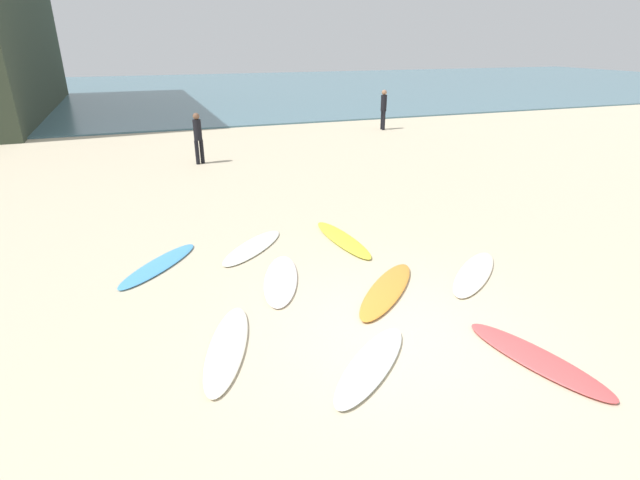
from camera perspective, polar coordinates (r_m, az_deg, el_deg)
The scene contains 13 objects.
ground_plane at distance 7.32m, azimuth 8.92°, elevation -11.23°, with size 120.00×120.00×0.00m, color beige.
ocean_water at distance 44.51m, azimuth -16.25°, elevation 16.72°, with size 120.00×40.00×0.08m, color slate.
surfboard_0 at distance 9.39m, azimuth 17.87°, elevation -3.78°, with size 0.55×2.15×0.07m, color #F1E5CD.
surfboard_1 at distance 8.74m, azimuth -4.69°, elevation -4.71°, with size 0.59×2.04×0.07m, color white.
surfboard_2 at distance 8.43m, azimuth 7.93°, elevation -5.90°, with size 0.55×2.26×0.09m, color orange.
surfboard_3 at distance 10.15m, azimuth -8.02°, elevation -0.85°, with size 0.59×2.05×0.06m, color silver.
surfboard_4 at distance 7.34m, azimuth 24.40°, elevation -12.75°, with size 0.56×2.12×0.08m, color #D44E4E.
surfboard_5 at distance 6.64m, azimuth 6.06°, elevation -14.52°, with size 0.52×1.96×0.09m, color white.
surfboard_6 at distance 9.77m, azimuth -18.62°, elevation -2.84°, with size 0.52×2.17×0.06m, color #4A9FDE.
surfboard_7 at distance 10.43m, azimuth 2.70°, elevation 0.10°, with size 0.49×2.31×0.08m, color yellow.
surfboard_8 at distance 7.07m, azimuth -10.99°, elevation -12.38°, with size 0.52×2.16×0.08m, color silver.
beachgoer_near at distance 17.48m, azimuth -14.32°, elevation 11.93°, with size 0.38×0.38×1.75m.
beachgoer_mid at distance 23.98m, azimuth 7.57°, elevation 15.37°, with size 0.30×0.34×1.87m.
Camera 1 is at (-3.05, -5.27, 4.05)m, focal length 26.89 mm.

